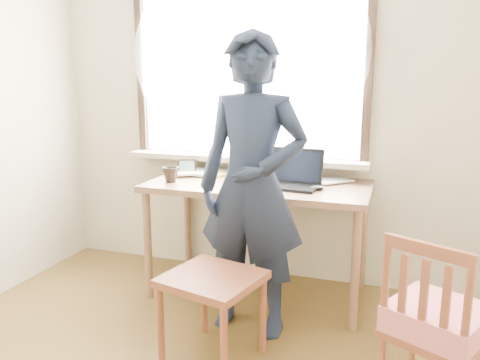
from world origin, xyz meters
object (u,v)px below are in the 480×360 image
(work_chair, at_px, (213,288))
(side_chair, at_px, (436,322))
(laptop, at_px, (293,178))
(person, at_px, (252,187))
(mug_dark, at_px, (171,175))
(desk, at_px, (259,195))
(mug_white, at_px, (245,170))

(work_chair, height_order, side_chair, side_chair)
(laptop, bearing_deg, person, -108.13)
(person, bearing_deg, mug_dark, 157.67)
(side_chair, distance_m, person, 1.20)
(mug_dark, xyz_separation_m, side_chair, (1.70, -0.79, -0.41))
(mug_dark, relative_size, work_chair, 0.20)
(mug_dark, bearing_deg, desk, 16.34)
(mug_white, relative_size, side_chair, 0.15)
(desk, distance_m, side_chair, 1.49)
(side_chair, bearing_deg, desk, 139.12)
(work_chair, bearing_deg, desk, 90.00)
(desk, distance_m, person, 0.52)
(laptop, xyz_separation_m, work_chair, (-0.25, -0.84, -0.46))
(laptop, xyz_separation_m, person, (-0.15, -0.45, 0.02))
(laptop, height_order, mug_dark, laptop)
(desk, bearing_deg, mug_white, 131.41)
(mug_white, height_order, mug_dark, same)
(mug_dark, height_order, work_chair, mug_dark)
(work_chair, relative_size, side_chair, 0.66)
(work_chair, xyz_separation_m, person, (0.10, 0.39, 0.49))
(mug_white, distance_m, side_chair, 1.75)
(work_chair, bearing_deg, mug_dark, 130.27)
(laptop, xyz_separation_m, mug_white, (-0.41, 0.21, -0.01))
(mug_white, distance_m, work_chair, 1.15)
(laptop, relative_size, person, 0.22)
(desk, xyz_separation_m, work_chair, (0.00, -0.87, -0.32))
(laptop, distance_m, mug_white, 0.46)
(desk, height_order, side_chair, side_chair)
(desk, xyz_separation_m, side_chair, (1.11, -0.96, -0.27))
(desk, bearing_deg, side_chair, -40.88)
(desk, distance_m, work_chair, 0.93)
(person, bearing_deg, desk, 103.57)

